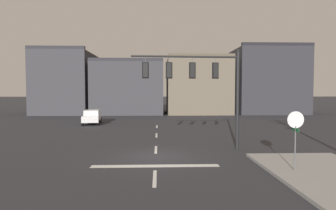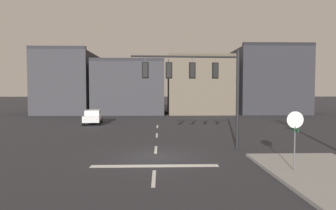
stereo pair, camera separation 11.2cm
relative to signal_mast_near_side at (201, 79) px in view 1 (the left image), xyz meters
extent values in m
plane|color=#2B2B30|center=(-2.83, -1.81, -4.53)|extent=(400.00, 400.00, 0.00)
cube|color=gray|center=(4.88, -5.81, -4.46)|extent=(5.00, 8.00, 0.15)
cube|color=silver|center=(-2.83, -3.81, -4.53)|extent=(6.40, 0.50, 0.01)
cube|color=silver|center=(-2.83, -5.81, -4.53)|extent=(0.16, 2.40, 0.01)
cube|color=silver|center=(-2.83, 0.19, -4.53)|extent=(0.16, 2.40, 0.01)
cube|color=silver|center=(-2.83, 6.19, -4.53)|extent=(0.16, 2.40, 0.01)
cube|color=silver|center=(-2.83, 12.19, -4.53)|extent=(0.16, 2.40, 0.01)
cylinder|color=black|center=(2.39, 0.11, -1.40)|extent=(0.20, 0.20, 6.26)
cylinder|color=black|center=(-0.98, -0.07, 1.37)|extent=(6.75, 0.47, 0.12)
sphere|color=black|center=(2.39, 0.11, 1.78)|extent=(0.18, 0.18, 0.18)
cylinder|color=#56565B|center=(0.93, 0.03, 1.13)|extent=(0.03, 0.03, 0.35)
cube|color=black|center=(0.93, 0.03, 0.51)|extent=(0.31, 0.26, 0.90)
sphere|color=red|center=(0.92, 0.16, 0.79)|extent=(0.20, 0.20, 0.20)
sphere|color=#2D2314|center=(0.92, 0.16, 0.51)|extent=(0.20, 0.20, 0.20)
sphere|color=black|center=(0.92, 0.16, 0.23)|extent=(0.20, 0.20, 0.20)
cube|color=black|center=(0.93, 0.01, 0.51)|extent=(0.42, 0.05, 1.02)
cylinder|color=#56565B|center=(-0.54, -0.04, 1.13)|extent=(0.03, 0.03, 0.35)
cube|color=black|center=(-0.54, -0.04, 0.51)|extent=(0.31, 0.26, 0.90)
sphere|color=red|center=(-0.54, 0.09, 0.79)|extent=(0.20, 0.20, 0.20)
sphere|color=#2D2314|center=(-0.54, 0.09, 0.51)|extent=(0.20, 0.20, 0.20)
sphere|color=black|center=(-0.54, 0.09, 0.23)|extent=(0.20, 0.20, 0.20)
cube|color=black|center=(-0.54, -0.06, 0.51)|extent=(0.42, 0.05, 1.02)
cylinder|color=#56565B|center=(-2.00, -0.12, 1.13)|extent=(0.03, 0.03, 0.35)
cube|color=black|center=(-2.00, -0.12, 0.51)|extent=(0.31, 0.26, 0.90)
sphere|color=red|center=(-2.01, 0.01, 0.79)|extent=(0.20, 0.20, 0.20)
sphere|color=#2D2314|center=(-2.01, 0.01, 0.51)|extent=(0.20, 0.20, 0.20)
sphere|color=black|center=(-2.01, 0.01, 0.23)|extent=(0.20, 0.20, 0.20)
cube|color=black|center=(-2.00, -0.14, 0.51)|extent=(0.42, 0.05, 1.02)
cylinder|color=#56565B|center=(-3.47, -0.19, 1.13)|extent=(0.03, 0.03, 0.35)
cube|color=black|center=(-3.47, -0.19, 0.51)|extent=(0.31, 0.26, 0.90)
sphere|color=red|center=(-3.47, -0.06, 0.79)|extent=(0.20, 0.20, 0.20)
sphere|color=#2D2314|center=(-3.47, -0.06, 0.51)|extent=(0.20, 0.20, 0.20)
sphere|color=black|center=(-3.47, -0.06, 0.23)|extent=(0.20, 0.20, 0.20)
cube|color=black|center=(-3.47, -0.21, 0.51)|extent=(0.42, 0.05, 1.02)
cylinder|color=#56565B|center=(3.51, -5.32, -3.46)|extent=(0.06, 0.06, 2.15)
cylinder|color=white|center=(3.51, -5.32, -2.08)|extent=(0.76, 0.03, 0.76)
cylinder|color=#B21414|center=(3.51, -5.30, -2.08)|extent=(0.68, 0.03, 0.68)
cube|color=#19592D|center=(3.51, -5.32, -2.53)|extent=(0.02, 0.64, 0.16)
cube|color=silver|center=(-10.31, 14.89, -3.83)|extent=(2.34, 4.59, 0.70)
cube|color=silver|center=(-10.33, 15.04, -3.20)|extent=(1.90, 2.65, 0.56)
cube|color=#2D3842|center=(-10.23, 14.28, -3.22)|extent=(1.54, 0.44, 0.47)
cube|color=#2D3842|center=(-10.47, 16.20, -3.22)|extent=(1.54, 0.41, 0.46)
cylinder|color=black|center=(-9.28, 13.56, -4.21)|extent=(0.30, 0.66, 0.64)
cylinder|color=black|center=(-10.97, 13.35, -4.21)|extent=(0.30, 0.66, 0.64)
cylinder|color=black|center=(-9.65, 16.44, -4.21)|extent=(0.30, 0.66, 0.64)
cylinder|color=black|center=(-11.33, 16.23, -4.21)|extent=(0.30, 0.66, 0.64)
sphere|color=silver|center=(-9.46, 12.80, -3.78)|extent=(0.16, 0.16, 0.16)
sphere|color=silver|center=(-10.60, 12.66, -3.78)|extent=(0.16, 0.16, 0.16)
cube|color=maroon|center=(-10.58, 17.06, -3.75)|extent=(1.36, 0.21, 0.12)
cube|color=#38383D|center=(-18.32, 31.46, 0.56)|extent=(8.86, 11.15, 10.19)
cube|color=#2B2B30|center=(-18.32, 26.18, 5.91)|extent=(8.86, 0.60, 0.50)
cube|color=#38383D|center=(-7.66, 31.86, -0.33)|extent=(11.50, 11.94, 8.40)
cube|color=#2B2B30|center=(-7.66, 26.18, 4.12)|extent=(11.50, 0.60, 0.50)
cube|color=#665B4C|center=(4.07, 30.59, 0.03)|extent=(10.40, 9.41, 9.13)
cube|color=brown|center=(4.07, 26.18, 4.85)|extent=(10.40, 0.60, 0.50)
cube|color=#2D2D33|center=(16.03, 30.22, 0.91)|extent=(11.39, 8.67, 10.88)
cube|color=black|center=(16.03, 26.18, 6.60)|extent=(11.39, 0.60, 0.50)
camera|label=1|loc=(-2.68, -17.80, -0.82)|focal=30.26mm
camera|label=2|loc=(-2.57, -17.80, -0.82)|focal=30.26mm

